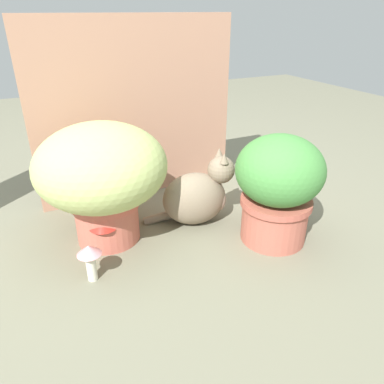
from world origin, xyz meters
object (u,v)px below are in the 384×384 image
object	(u,v)px
grass_planter	(102,174)
leafy_planter	(278,185)
mushroom_ornament_pink	(90,256)
cat	(198,196)
mushroom_ornament_red	(104,225)

from	to	relation	value
grass_planter	leafy_planter	distance (m)	0.64
leafy_planter	mushroom_ornament_pink	bearing A→B (deg)	175.25
cat	mushroom_ornament_pink	world-z (taller)	cat
cat	mushroom_ornament_red	world-z (taller)	cat
leafy_planter	mushroom_ornament_pink	world-z (taller)	leafy_planter
mushroom_ornament_red	mushroom_ornament_pink	distance (m)	0.16
mushroom_ornament_pink	cat	bearing A→B (deg)	20.55
grass_planter	cat	world-z (taller)	grass_planter
grass_planter	mushroom_ornament_pink	xyz separation A→B (m)	(-0.11, -0.22, -0.18)
grass_planter	mushroom_ornament_red	bearing A→B (deg)	-111.73
grass_planter	mushroom_ornament_pink	bearing A→B (deg)	-116.89
mushroom_ornament_red	cat	bearing A→B (deg)	5.51
leafy_planter	grass_planter	bearing A→B (deg)	154.25
mushroom_ornament_red	mushroom_ornament_pink	xyz separation A→B (m)	(-0.08, -0.14, -0.02)
grass_planter	leafy_planter	bearing A→B (deg)	-25.75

